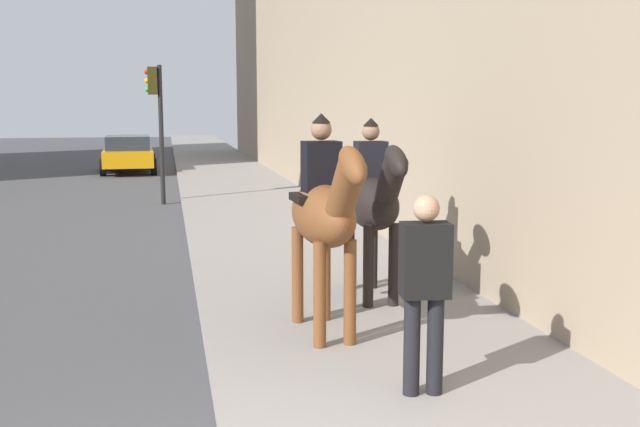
% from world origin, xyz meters
% --- Properties ---
extents(mounted_horse_near, '(2.15, 0.67, 2.35)m').
position_xyz_m(mounted_horse_near, '(3.79, -1.27, 1.44)').
color(mounted_horse_near, brown).
rests_on(mounted_horse_near, sidewalk_slab).
extents(mounted_horse_far, '(2.15, 0.60, 2.28)m').
position_xyz_m(mounted_horse_far, '(5.12, -2.17, 1.38)').
color(mounted_horse_far, black).
rests_on(mounted_horse_far, sidewalk_slab).
extents(pedestrian_greeting, '(0.30, 0.43, 1.70)m').
position_xyz_m(pedestrian_greeting, '(2.04, -1.74, 1.10)').
color(pedestrian_greeting, black).
rests_on(pedestrian_greeting, sidewalk_slab).
extents(car_mid_lane, '(4.34, 2.17, 1.44)m').
position_xyz_m(car_mid_lane, '(25.50, 1.80, 0.77)').
color(car_mid_lane, orange).
rests_on(car_mid_lane, ground).
extents(traffic_light_near_curb, '(0.20, 0.44, 3.59)m').
position_xyz_m(traffic_light_near_curb, '(15.77, 0.55, 2.42)').
color(traffic_light_near_curb, black).
rests_on(traffic_light_near_curb, ground).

